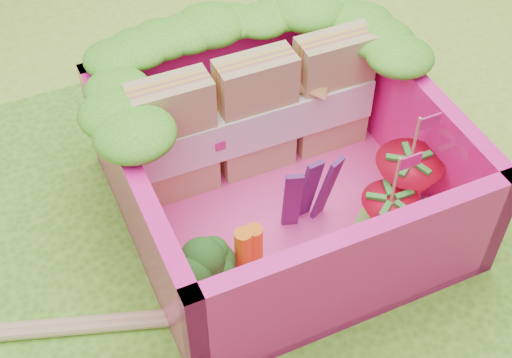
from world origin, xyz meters
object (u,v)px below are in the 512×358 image
object	(u,v)px
broccoli	(207,272)
strawberry_right	(405,184)
strawberry_left	(387,219)
bento_box	(282,166)
sandwich_stack	(257,116)
chopsticks	(6,332)

from	to	relation	value
broccoli	strawberry_right	xyz separation A→B (m)	(0.94, 0.10, -0.04)
strawberry_left	strawberry_right	world-z (taller)	strawberry_right
bento_box	strawberry_left	world-z (taller)	bento_box
sandwich_stack	chopsticks	bearing A→B (deg)	-161.91
sandwich_stack	strawberry_right	size ratio (longest dim) A/B	2.06
bento_box	strawberry_right	distance (m)	0.53
strawberry_right	chopsticks	distance (m)	1.70
sandwich_stack	broccoli	xyz separation A→B (m)	(-0.48, -0.61, -0.10)
sandwich_stack	chopsticks	xyz separation A→B (m)	(-1.23, -0.40, -0.32)
sandwich_stack	strawberry_right	distance (m)	0.69
bento_box	broccoli	xyz separation A→B (m)	(-0.47, -0.34, -0.03)
strawberry_right	chopsticks	world-z (taller)	strawberry_right
sandwich_stack	broccoli	size ratio (longest dim) A/B	3.48
strawberry_left	chopsticks	distance (m)	1.56
broccoli	chopsticks	xyz separation A→B (m)	(-0.75, 0.21, -0.22)
bento_box	broccoli	size ratio (longest dim) A/B	4.21
strawberry_right	sandwich_stack	bearing A→B (deg)	132.27
broccoli	strawberry_left	world-z (taller)	strawberry_left
strawberry_left	chopsticks	world-z (taller)	strawberry_left
bento_box	sandwich_stack	xyz separation A→B (m)	(0.01, 0.26, 0.07)
strawberry_left	broccoli	bearing A→B (deg)	179.13
bento_box	sandwich_stack	distance (m)	0.27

